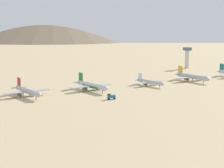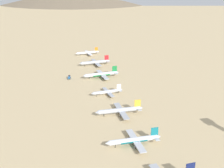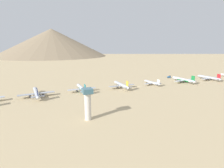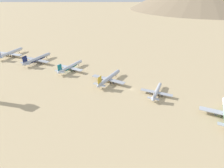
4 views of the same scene
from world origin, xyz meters
The scene contains 8 objects.
ground_plane centered at (0.00, 0.00, 0.00)m, with size 2098.81×2098.81×0.00m, color tan.
parked_jet_1 centered at (-4.74, -122.81, 3.95)m, with size 40.71×33.16×11.74m.
parked_jet_2 centered at (-2.49, -73.60, 4.08)m, with size 42.53×34.64×12.26m.
parked_jet_3 centered at (2.23, -22.15, 3.15)m, with size 32.86×26.80×9.48m.
parked_jet_4 centered at (1.58, 24.62, 4.11)m, with size 42.19×34.18×12.19m.
service_truck centered at (33.26, -77.79, 2.08)m, with size 3.73×5.59×3.90m.
control_tower centered at (-76.01, 88.99, 13.56)m, with size 7.20×7.20×23.90m.
desert_hill_2 centered at (-871.56, 248.86, 65.38)m, with size 554.69×554.69×130.76m, color #8C775B.
Camera 1 is at (242.53, -202.70, 49.80)m, focal length 59.34 mm.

